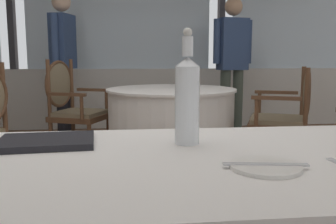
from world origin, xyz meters
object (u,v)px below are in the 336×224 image
side_plate (265,167)px  menu_book (46,142)px  dining_chair_0_1 (71,103)px  diner_person_0 (63,56)px  dining_chair_0_0 (288,113)px  diner_person_1 (232,58)px  water_bottle (187,98)px

side_plate → menu_book: bearing=151.6°
dining_chair_0_1 → diner_person_0: diner_person_0 is taller
dining_chair_0_1 → diner_person_0: (-0.23, 1.05, 0.45)m
side_plate → dining_chair_0_1: size_ratio=0.18×
side_plate → dining_chair_0_1: (-0.88, 2.79, -0.16)m
dining_chair_0_1 → diner_person_0: size_ratio=0.56×
side_plate → diner_person_0: (-1.11, 3.84, 0.29)m
menu_book → dining_chair_0_1: dining_chair_0_1 is taller
menu_book → dining_chair_0_0: dining_chair_0_0 is taller
menu_book → diner_person_1: (1.58, 3.43, 0.26)m
dining_chair_0_1 → menu_book: bearing=-60.7°
menu_book → diner_person_0: 3.57m
water_bottle → dining_chair_0_0: water_bottle is taller
menu_book → water_bottle: bearing=-9.1°
diner_person_1 → diner_person_0: bearing=74.9°
diner_person_0 → diner_person_1: diner_person_0 is taller
dining_chair_0_0 → diner_person_0: (-2.08, 1.81, 0.47)m
dining_chair_0_0 → diner_person_1: 1.78m
dining_chair_0_0 → dining_chair_0_1: 2.00m
side_plate → water_bottle: (-0.15, 0.28, 0.14)m
water_bottle → dining_chair_0_1: (-0.73, 2.51, -0.31)m
menu_book → dining_chair_0_1: bearing=91.9°
side_plate → diner_person_0: 4.00m
dining_chair_0_0 → diner_person_0: bearing=-18.6°
dining_chair_0_0 → diner_person_0: diner_person_0 is taller
side_plate → diner_person_0: size_ratio=0.10×
dining_chair_0_0 → water_bottle: bearing=79.6°
menu_book → diner_person_1: bearing=60.5°
dining_chair_0_0 → dining_chair_0_1: bearing=0.0°
water_bottle → dining_chair_0_0: (1.12, 1.74, -0.32)m
water_bottle → menu_book: 0.46m
water_bottle → menu_book: (-0.44, 0.03, -0.14)m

